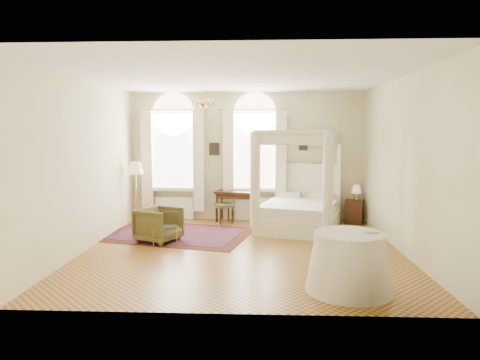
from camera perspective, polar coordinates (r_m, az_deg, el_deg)
The scene contains 18 objects.
ground at distance 8.39m, azimuth 0.31°, elevation -9.25°, with size 6.00×6.00×0.00m, color #A5742F.
room_walls at distance 8.10m, azimuth 0.32°, elevation 4.39°, with size 6.00×6.00×6.00m.
window_left at distance 11.21m, azimuth -8.86°, elevation 2.25°, with size 1.62×0.27×3.29m.
window_right at distance 10.99m, azimuth 1.95°, elevation 2.24°, with size 1.62×0.27×3.29m.
chandelier at distance 9.39m, azimuth -4.97°, elevation 10.25°, with size 0.51×0.45×0.50m.
wall_pictures at distance 11.06m, azimuth 1.38°, elevation 4.36°, with size 2.54×0.03×0.39m.
canopy_bed at distance 10.12m, azimuth 7.88°, elevation -3.61°, with size 2.26×2.53×2.32m.
nightstand at distance 11.09m, azimuth 14.98°, elevation -4.12°, with size 0.42×0.38×0.60m, color #33180D.
nightstand_lamp at distance 11.07m, azimuth 15.26°, elevation -1.31°, with size 0.25×0.25×0.37m.
writing_desk at distance 10.91m, azimuth -0.45°, elevation -2.07°, with size 1.15×0.77×0.79m.
laptop at distance 11.04m, azimuth -1.71°, elevation -1.31°, with size 0.29×0.19×0.02m, color black.
stool at distance 10.76m, azimuth -2.10°, elevation -3.60°, with size 0.56×0.56×0.49m.
armchair at distance 9.06m, azimuth -10.78°, elevation -5.87°, with size 0.77×0.79×0.72m, color #463E1E.
coffee_table at distance 8.87m, azimuth -10.09°, elevation -6.33°, with size 0.63×0.53×0.36m.
floor_lamp at distance 10.75m, azimuth -13.75°, elevation 1.14°, with size 0.40×0.40×1.56m.
oriental_rug at distance 9.74m, azimuth -8.33°, elevation -7.12°, with size 3.61×2.95×0.01m.
side_table at distance 6.36m, azimuth 14.34°, elevation -10.59°, with size 1.23×1.23×0.84m.
book at distance 6.40m, azimuth 15.97°, elevation -6.46°, with size 0.21×0.28×0.03m, color black.
Camera 1 is at (0.32, -8.09, 2.21)m, focal length 32.00 mm.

